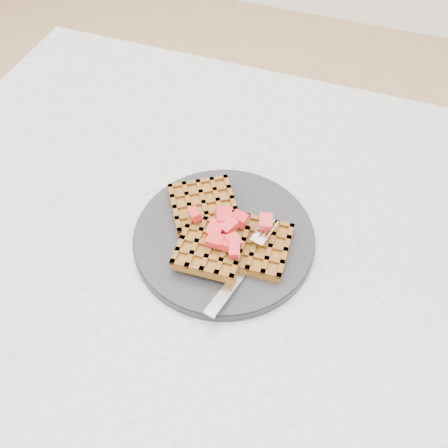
# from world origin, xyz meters

# --- Properties ---
(ground) EXTENTS (4.00, 4.00, 0.00)m
(ground) POSITION_xyz_m (0.00, 0.00, 0.00)
(ground) COLOR tan
(ground) RESTS_ON ground
(table) EXTENTS (1.20, 0.80, 0.75)m
(table) POSITION_xyz_m (0.00, 0.00, 0.64)
(table) COLOR beige
(table) RESTS_ON ground
(plate) EXTENTS (0.27, 0.27, 0.02)m
(plate) POSITION_xyz_m (-0.05, -0.03, 0.76)
(plate) COLOR black
(plate) RESTS_ON table
(waffles) EXTENTS (0.21, 0.19, 0.03)m
(waffles) POSITION_xyz_m (-0.05, -0.03, 0.78)
(waffles) COLOR #925B1E
(waffles) RESTS_ON plate
(strawberry_pile) EXTENTS (0.15, 0.15, 0.02)m
(strawberry_pile) POSITION_xyz_m (-0.05, -0.03, 0.80)
(strawberry_pile) COLOR #A90F16
(strawberry_pile) RESTS_ON waffles
(fork) EXTENTS (0.06, 0.18, 0.02)m
(fork) POSITION_xyz_m (-0.01, -0.07, 0.77)
(fork) COLOR silver
(fork) RESTS_ON plate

